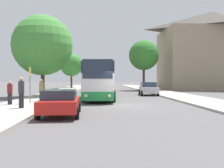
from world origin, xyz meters
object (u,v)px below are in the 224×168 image
Objects in this scene: tree_left_far at (71,65)px; pedestrian_waiting_near at (21,92)px; bus_middle at (100,80)px; parked_car_right_near at (148,89)px; bus_front at (100,80)px; pedestrian_walking_back at (41,90)px; parked_car_left_curb at (60,102)px; tree_right_near at (144,55)px; bus_stop_sign at (30,81)px; tree_left_near at (43,45)px; pedestrian_waiting_far at (10,93)px.

pedestrian_waiting_near is at bearing -88.69° from tree_left_far.
bus_middle is 10.51m from parked_car_right_near.
parked_car_right_near is at bearing -64.06° from tree_left_far.
tree_left_far is (-5.80, 14.79, 3.11)m from bus_middle.
pedestrian_walking_back is at bearing -139.03° from bus_front.
parked_car_left_curb is 31.72m from tree_right_near.
bus_stop_sign is at bearing -104.78° from bus_middle.
tree_right_near reaches higher than pedestrian_waiting_near.
tree_left_near reaches higher than parked_car_right_near.
pedestrian_waiting_near reaches higher than parked_car_right_near.
tree_left_near reaches higher than bus_stop_sign.
tree_left_far reaches higher than bus_front.
parked_car_left_curb is (-2.22, -25.59, -1.00)m from bus_middle.
tree_left_near is (-0.96, 8.90, 3.70)m from bus_stop_sign.
pedestrian_walking_back is at bearing 45.24° from pedestrian_waiting_near.
bus_front is 9.94m from pedestrian_waiting_near.
pedestrian_waiting_near reaches higher than pedestrian_waiting_far.
parked_car_left_curb is at bearing 67.29° from parked_car_right_near.
pedestrian_walking_back is (-4.68, -3.79, -0.79)m from bus_front.
bus_front is 11.30m from parked_car_left_curb.
bus_front reaches higher than parked_car_left_curb.
pedestrian_waiting_near reaches higher than parked_car_left_curb.
pedestrian_waiting_far is 0.23× the size of tree_left_far.
tree_left_far is at bearing 90.98° from bus_stop_sign.
pedestrian_walking_back is (0.16, 4.86, -0.07)m from pedestrian_waiting_near.
bus_front reaches higher than pedestrian_waiting_near.
pedestrian_waiting_far is at bearing -132.73° from bus_front.
pedestrian_waiting_near is (-4.84, -8.65, -0.71)m from bus_front.
pedestrian_waiting_near is at bearing 136.13° from parked_car_left_curb.
parked_car_right_near is 14.14m from pedestrian_walking_back.
bus_front is at bearing 17.86° from pedestrian_waiting_near.
tree_right_near reaches higher than bus_stop_sign.
pedestrian_waiting_far is 3.03m from pedestrian_walking_back.
bus_front reaches higher than pedestrian_waiting_far.
tree_left_near is (-6.08, 3.39, 3.68)m from bus_front.
bus_front is 6.66× the size of pedestrian_waiting_far.
pedestrian_walking_back reaches higher than pedestrian_waiting_far.
pedestrian_walking_back reaches higher than parked_car_right_near.
bus_front is at bearing 47.13° from bus_stop_sign.
parked_car_right_near is 17.07m from pedestrian_waiting_far.
parked_car_left_curb is at bearing -107.84° from tree_right_near.
bus_middle is 1.62× the size of tree_left_far.
tree_left_far reaches higher than pedestrian_waiting_far.
tree_right_near is (13.54, 15.36, 0.39)m from tree_left_near.
bus_stop_sign reaches higher than parked_car_right_near.
pedestrian_waiting_far is at bearing 79.38° from pedestrian_waiting_near.
bus_stop_sign is at bearing -89.02° from tree_left_far.
pedestrian_walking_back is at bearing 163.03° from pedestrian_waiting_far.
parked_car_right_near is at bearing 11.25° from tree_left_near.
pedestrian_waiting_far is 29.04m from tree_right_near.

